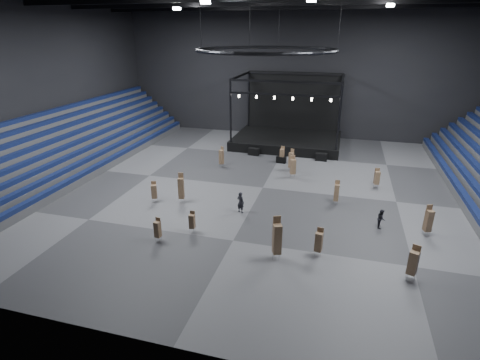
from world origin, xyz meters
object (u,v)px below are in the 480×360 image
(chair_stack_2, at_px, (377,177))
(chair_stack_11, at_px, (428,220))
(chair_stack_0, at_px, (158,229))
(chair_stack_6, at_px, (154,191))
(flight_case_left, at_px, (254,152))
(man_center, at_px, (241,202))
(chair_stack_10, at_px, (192,221))
(flight_case_mid, at_px, (281,160))
(chair_stack_1, at_px, (319,241))
(chair_stack_12, at_px, (181,188))
(stage, at_px, (288,133))
(chair_stack_7, at_px, (277,238))
(chair_stack_5, at_px, (291,160))
(chair_stack_9, at_px, (282,154))
(chair_stack_3, at_px, (413,262))
(flight_case_right, at_px, (321,157))
(crew_member, at_px, (381,219))
(chair_stack_8, at_px, (336,192))
(chair_stack_4, at_px, (221,157))
(chair_stack_13, at_px, (293,166))

(chair_stack_2, relative_size, chair_stack_11, 0.80)
(chair_stack_0, bearing_deg, chair_stack_6, 125.85)
(flight_case_left, height_order, man_center, man_center)
(chair_stack_2, height_order, chair_stack_10, chair_stack_2)
(flight_case_mid, distance_m, chair_stack_1, 19.64)
(chair_stack_12, bearing_deg, chair_stack_10, -70.54)
(chair_stack_2, xyz_separation_m, man_center, (-11.55, -8.83, -0.15))
(chair_stack_11, relative_size, man_center, 1.33)
(chair_stack_0, bearing_deg, stage, 85.59)
(chair_stack_7, bearing_deg, chair_stack_5, 70.76)
(chair_stack_9, height_order, chair_stack_12, chair_stack_12)
(flight_case_left, distance_m, chair_stack_2, 15.81)
(chair_stack_7, bearing_deg, stage, 72.82)
(chair_stack_3, xyz_separation_m, chair_stack_11, (1.92, 6.18, 0.02))
(chair_stack_9, distance_m, chair_stack_12, 15.00)
(stage, distance_m, flight_case_right, 8.03)
(flight_case_left, bearing_deg, chair_stack_1, -65.27)
(chair_stack_3, bearing_deg, chair_stack_2, 118.36)
(chair_stack_11, bearing_deg, chair_stack_6, 158.32)
(flight_case_mid, relative_size, chair_stack_6, 0.58)
(flight_case_mid, bearing_deg, chair_stack_6, -124.00)
(chair_stack_11, xyz_separation_m, chair_stack_12, (-20.42, 0.55, 0.12))
(chair_stack_3, distance_m, crew_member, 6.74)
(chair_stack_0, distance_m, crew_member, 17.38)
(chair_stack_9, bearing_deg, chair_stack_0, -99.42)
(man_center, bearing_deg, flight_case_mid, -72.30)
(chair_stack_8, bearing_deg, chair_stack_5, 123.66)
(flight_case_mid, bearing_deg, chair_stack_12, -117.63)
(chair_stack_10, distance_m, chair_stack_12, 5.68)
(chair_stack_0, xyz_separation_m, chair_stack_10, (1.94, 1.93, -0.06))
(man_center, xyz_separation_m, crew_member, (11.42, 0.43, -0.17))
(chair_stack_7, distance_m, chair_stack_10, 7.23)
(chair_stack_12, bearing_deg, chair_stack_4, 74.32)
(stage, height_order, chair_stack_12, stage)
(flight_case_mid, height_order, chair_stack_10, chair_stack_10)
(chair_stack_3, relative_size, chair_stack_10, 1.38)
(crew_member, bearing_deg, flight_case_left, 44.86)
(chair_stack_3, distance_m, chair_stack_5, 20.32)
(chair_stack_3, relative_size, chair_stack_8, 1.06)
(flight_case_mid, distance_m, chair_stack_13, 4.91)
(stage, relative_size, man_center, 7.43)
(chair_stack_0, xyz_separation_m, chair_stack_7, (8.89, 0.03, 0.60))
(chair_stack_5, distance_m, chair_stack_11, 16.60)
(flight_case_right, bearing_deg, chair_stack_5, -124.59)
(stage, bearing_deg, flight_case_mid, -86.56)
(chair_stack_4, bearing_deg, flight_case_right, 49.93)
(stage, height_order, chair_stack_6, stage)
(chair_stack_6, relative_size, chair_stack_12, 0.70)
(flight_case_mid, xyz_separation_m, chair_stack_11, (13.50, -13.77, 0.91))
(chair_stack_4, distance_m, chair_stack_13, 8.41)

